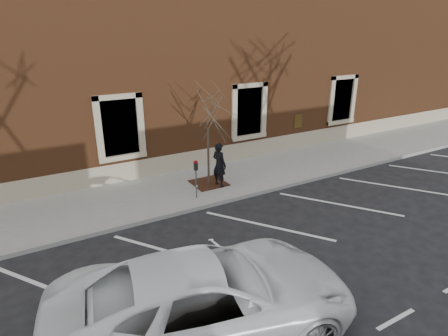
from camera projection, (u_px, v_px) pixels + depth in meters
ground at (232, 201)px, 13.92m from camera, size 120.00×120.00×0.00m
sidewalk_near at (210, 183)px, 15.31m from camera, size 40.00×3.50×0.15m
curb_near at (233, 199)px, 13.85m from camera, size 40.00×0.12×0.15m
parking_stripes at (267, 226)px, 12.13m from camera, size 28.00×4.40×0.01m
building_civic at (153, 71)px, 18.80m from camera, size 40.00×8.62×8.00m
man at (219, 165)px, 14.53m from camera, size 0.60×0.74×1.77m
parking_meter at (196, 173)px, 13.43m from camera, size 0.13×0.10×1.45m
tree_grate at (209, 183)px, 15.07m from camera, size 1.28×1.28×0.03m
sapling at (208, 112)px, 14.05m from camera, size 2.51×2.51×4.19m
white_truck at (206, 297)px, 7.62m from camera, size 6.70×4.01×1.74m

